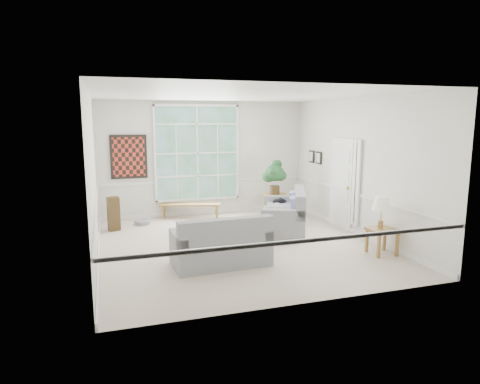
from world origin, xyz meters
name	(u,v)px	position (x,y,z in m)	size (l,w,h in m)	color
floor	(238,244)	(0.00, 0.00, -0.01)	(5.50, 6.00, 0.01)	#BEAE9E
ceiling	(238,95)	(0.00, 0.00, 3.00)	(5.50, 6.00, 0.02)	white
wall_back	(204,158)	(0.00, 3.00, 1.50)	(5.50, 0.02, 3.00)	silver
wall_front	(306,198)	(0.00, -3.00, 1.50)	(5.50, 0.02, 3.00)	silver
wall_left	(93,177)	(-2.75, 0.00, 1.50)	(0.02, 6.00, 3.00)	silver
wall_right	(358,167)	(2.75, 0.00, 1.50)	(0.02, 6.00, 3.00)	silver
window_back	(197,153)	(-0.20, 2.96, 1.65)	(2.30, 0.08, 2.40)	white
entry_door	(341,183)	(2.71, 0.60, 1.05)	(0.08, 0.90, 2.10)	white
door_sidelight	(356,183)	(2.71, -0.03, 1.15)	(0.08, 0.26, 1.90)	white
wall_art	(129,157)	(-1.95, 2.95, 1.60)	(0.90, 0.06, 1.10)	maroon
wall_frame_near	(318,158)	(2.71, 1.75, 1.55)	(0.04, 0.26, 0.32)	black
wall_frame_far	(311,157)	(2.71, 2.15, 1.55)	(0.04, 0.26, 0.32)	black
loveseat_right	(283,211)	(1.29, 0.67, 0.48)	(0.92, 1.79, 0.97)	gray
loveseat_front	(221,240)	(-0.66, -1.07, 0.45)	(1.66, 0.86, 0.90)	gray
coffee_table	(232,234)	(-0.13, 0.01, 0.22)	(1.18, 0.64, 0.44)	olive
pewter_bowl	(228,222)	(-0.21, 0.05, 0.47)	(0.28, 0.28, 0.07)	#A2A2A8
window_bench	(190,211)	(-0.48, 2.65, 0.18)	(1.56, 0.30, 0.36)	olive
end_table	(276,206)	(1.68, 2.08, 0.30)	(0.60, 0.60, 0.60)	olive
houseplant	(275,177)	(1.65, 2.09, 1.05)	(0.53, 0.53, 0.91)	#1E4C25
side_table	(382,241)	(2.40, -1.44, 0.25)	(0.49, 0.49, 0.50)	olive
table_lamp	(381,212)	(2.39, -1.40, 0.80)	(0.35, 0.35, 0.61)	white
pet_bed	(142,222)	(-1.74, 2.29, 0.06)	(0.38, 0.38, 0.11)	slate
floor_speaker	(114,214)	(-2.40, 1.91, 0.39)	(0.24, 0.19, 0.78)	#3F2D16
cat	(279,201)	(1.44, 1.29, 0.58)	(0.35, 0.25, 0.16)	black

